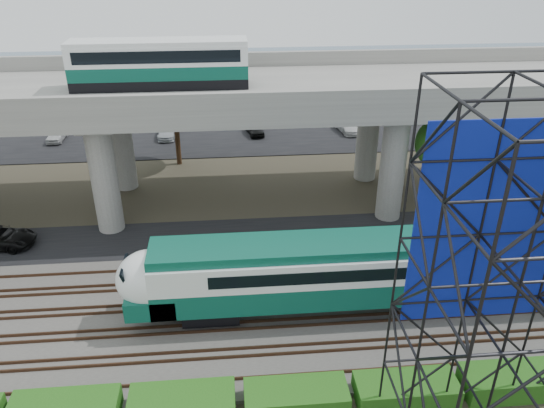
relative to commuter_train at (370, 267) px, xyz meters
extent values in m
plane|color=#474233|center=(-5.79, -2.00, -2.88)|extent=(140.00, 140.00, 0.00)
cube|color=slate|center=(-5.79, 0.00, -2.78)|extent=(90.00, 12.00, 0.20)
cube|color=black|center=(-5.79, 8.50, -2.84)|extent=(90.00, 5.00, 0.08)
cube|color=black|center=(-5.79, 32.00, -2.84)|extent=(90.00, 18.00, 0.08)
cube|color=#456372|center=(-5.79, 54.00, -2.87)|extent=(140.00, 40.00, 0.03)
cube|color=#472D1E|center=(-5.79, -4.72, -2.60)|extent=(90.00, 0.08, 0.16)
cube|color=#472D1E|center=(-5.79, -3.28, -2.60)|extent=(90.00, 0.08, 0.16)
cube|color=#472D1E|center=(-5.79, -2.72, -2.60)|extent=(90.00, 0.08, 0.16)
cube|color=#472D1E|center=(-5.79, -1.28, -2.60)|extent=(90.00, 0.08, 0.16)
cube|color=#472D1E|center=(-5.79, -0.72, -2.60)|extent=(90.00, 0.08, 0.16)
cube|color=#472D1E|center=(-5.79, 0.72, -2.60)|extent=(90.00, 0.08, 0.16)
cube|color=#472D1E|center=(-5.79, 1.28, -2.60)|extent=(90.00, 0.08, 0.16)
cube|color=#472D1E|center=(-5.79, 2.72, -2.60)|extent=(90.00, 0.08, 0.16)
cube|color=#472D1E|center=(-5.79, 3.28, -2.60)|extent=(90.00, 0.08, 0.16)
cube|color=#472D1E|center=(-5.79, 4.72, -2.60)|extent=(90.00, 0.08, 0.16)
cube|color=black|center=(-8.62, 0.00, -2.07)|extent=(3.00, 2.20, 0.90)
cube|color=black|center=(4.38, 0.00, -2.07)|extent=(3.00, 2.20, 0.90)
cube|color=#0B4F3D|center=(-2.12, 0.00, -0.92)|extent=(19.00, 3.00, 1.40)
cube|color=white|center=(-2.12, 0.00, 0.53)|extent=(19.00, 3.00, 1.50)
cube|color=#0B4F3D|center=(-2.12, 0.00, 1.53)|extent=(19.00, 2.60, 0.50)
cube|color=black|center=(-1.12, 0.00, 0.58)|extent=(15.00, 3.06, 0.70)
ellipsoid|color=white|center=(-11.62, 0.00, -0.02)|extent=(3.60, 3.00, 3.20)
cube|color=#0B4F3D|center=(-11.62, 0.00, -1.07)|extent=(2.60, 3.00, 1.10)
cube|color=black|center=(-12.72, 0.00, 0.48)|extent=(0.48, 2.00, 1.09)
cube|color=#9E9B93|center=(-5.79, 14.00, 5.72)|extent=(80.00, 12.00, 1.20)
cube|color=#9E9B93|center=(-5.79, 8.25, 6.87)|extent=(80.00, 0.50, 1.10)
cube|color=#9E9B93|center=(-5.79, 19.75, 6.87)|extent=(80.00, 0.50, 1.10)
cylinder|color=#9E9B93|center=(-15.79, 10.50, 1.12)|extent=(1.80, 1.80, 8.00)
cylinder|color=#9E9B93|center=(-15.79, 17.50, 1.12)|extent=(1.80, 1.80, 8.00)
cube|color=#9E9B93|center=(-15.79, 14.00, 4.82)|extent=(2.40, 9.00, 0.60)
cylinder|color=#9E9B93|center=(4.21, 10.50, 1.12)|extent=(1.80, 1.80, 8.00)
cylinder|color=#9E9B93|center=(4.21, 17.50, 1.12)|extent=(1.80, 1.80, 8.00)
cube|color=#9E9B93|center=(4.21, 14.00, 4.82)|extent=(2.40, 9.00, 0.60)
cube|color=black|center=(-11.77, 14.00, 6.67)|extent=(12.00, 2.50, 0.70)
cube|color=#0B4F3D|center=(-11.77, 14.00, 7.47)|extent=(12.00, 2.50, 0.90)
cube|color=white|center=(-11.77, 14.00, 8.57)|extent=(12.00, 2.50, 1.30)
cube|color=black|center=(-11.77, 14.00, 8.62)|extent=(11.00, 2.56, 0.80)
cube|color=white|center=(-11.77, 14.00, 9.37)|extent=(12.00, 2.40, 0.30)
cube|color=#0E1F9A|center=(3.26, -6.95, 6.42)|extent=(8.10, 0.08, 8.25)
cube|color=#1B5012|center=(-9.79, -6.30, -2.31)|extent=(4.60, 1.80, 1.15)
cube|color=#1B5012|center=(-4.79, -6.30, -2.37)|extent=(4.60, 1.80, 1.03)
cube|color=#1B5012|center=(0.21, -6.30, -2.38)|extent=(4.60, 1.80, 1.01)
cube|color=#1B5012|center=(5.21, -6.30, -2.32)|extent=(4.60, 1.80, 1.12)
cylinder|color=#382314|center=(8.21, 10.50, -0.48)|extent=(0.44, 0.44, 4.80)
ellipsoid|color=#1B5012|center=(8.21, 10.50, 2.72)|extent=(4.94, 4.94, 4.18)
cylinder|color=#382314|center=(-11.79, 22.00, -0.48)|extent=(0.44, 0.44, 4.80)
ellipsoid|color=#1B5012|center=(-11.79, 22.00, 2.72)|extent=(4.94, 4.94, 4.18)
imported|color=silver|center=(-24.38, 29.00, -2.19)|extent=(1.59, 3.65, 1.22)
imported|color=#95979C|center=(-17.80, 34.00, -2.24)|extent=(1.58, 3.53, 1.13)
imported|color=#AEB1B6|center=(-13.47, 29.00, -2.20)|extent=(1.70, 4.14, 1.20)
imported|color=white|center=(-9.53, 34.00, -2.21)|extent=(2.72, 4.57, 1.19)
imported|color=black|center=(-4.50, 29.00, -2.19)|extent=(2.02, 3.78, 1.22)
imported|color=#AEB0B6|center=(0.83, 34.00, -2.16)|extent=(1.76, 4.00, 1.28)
imported|color=silver|center=(5.20, 29.00, -2.17)|extent=(2.54, 4.63, 1.27)
imported|color=gray|center=(12.01, 34.00, -2.19)|extent=(2.34, 4.52, 1.22)
camera|label=1|loc=(-7.36, -23.02, 16.13)|focal=35.00mm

